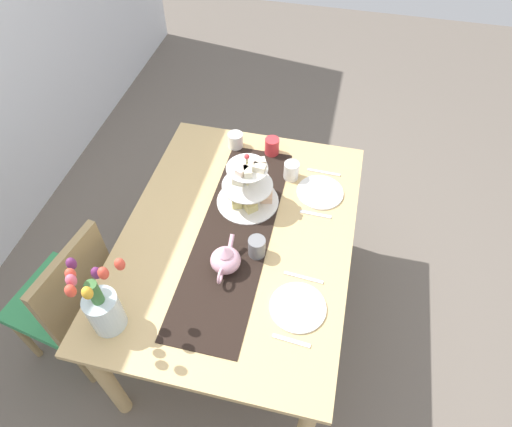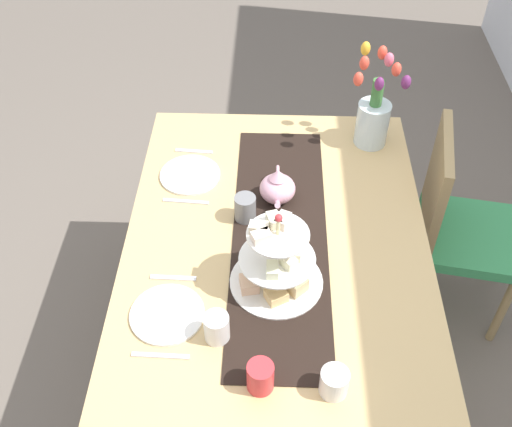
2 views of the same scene
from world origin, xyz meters
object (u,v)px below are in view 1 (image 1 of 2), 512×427
Objects in this scene: chair_left at (69,298)px; knife_right at (324,172)px; knife_left at (304,278)px; mug_grey at (257,247)px; tiered_cake_stand at (248,188)px; teapot at (225,260)px; tulip_vase at (102,306)px; fork_right at (316,214)px; fork_left at (291,341)px; dinner_plate_left at (298,307)px; mug_orange at (272,146)px; mug_white_text at (291,171)px; cream_jug at (236,140)px; dining_table at (238,249)px; dinner_plate_right at (320,192)px.

chair_left is 1.40m from knife_right.
mug_grey is (0.08, 0.22, 0.05)m from knife_left.
tiered_cake_stand is at bearing 41.93° from knife_left.
knife_right is (0.84, -1.08, 0.27)m from chair_left.
teapot is 0.52m from tulip_vase.
knife_right is 1.79× the size of mug_grey.
fork_right is at bearing 180.00° from knife_right.
tiered_cake_stand is 2.03× the size of fork_left.
dinner_plate_left is 2.42× the size of mug_orange.
chair_left is 6.07× the size of fork_left.
tulip_vase reaches higher than mug_white_text.
tulip_vase is 2.39× the size of knife_left.
fork_right is at bearing -43.76° from tulip_vase.
teapot is 2.80× the size of cream_jug.
fork_left is at bearing -153.28° from tiered_cake_stand.
dining_table is 3.49× the size of tulip_vase.
chair_left reaches higher than dinner_plate_right.
dinner_plate_right is 1.53× the size of fork_right.
tulip_vase reaches higher than mug_grey.
chair_left is 3.96× the size of dinner_plate_left.
tulip_vase reaches higher than tiered_cake_stand.
mug_orange is (0.16, 0.13, 0.00)m from mug_white_text.
knife_left is (0.29, 0.00, 0.00)m from fork_left.
cream_jug is 0.50× the size of knife_left.
mug_white_text is 1.00× the size of mug_orange.
tulip_vase reaches higher than fork_right.
dinner_plate_right is 0.18m from mug_white_text.
fork_left is (-0.09, -1.08, 0.27)m from chair_left.
tulip_vase is 1.77× the size of dinner_plate_left.
tulip_vase is at bearing 145.36° from dining_table.
dinner_plate_left is 1.53× the size of fork_right.
fork_right is 0.27m from mug_white_text.
dinner_plate_left is 1.35× the size of knife_left.
mug_grey is (-0.57, 0.22, 0.05)m from knife_right.
tulip_vase is at bearing 169.31° from cream_jug.
knife_right is at bearing -52.05° from chair_left.
chair_left is at bearing 100.23° from knife_left.
mug_white_text is (0.72, 0.16, 0.04)m from dinner_plate_left.
teapot is 0.36m from dinner_plate_left.
mug_grey is 1.00× the size of mug_orange.
cream_jug is 0.89m from knife_left.
tiered_cake_stand reaches higher than dinner_plate_left.
dining_table is at bearing 53.20° from mug_grey.
dinner_plate_left is at bearing -161.62° from mug_orange.
mug_white_text is at bearing 65.38° from dinner_plate_right.
tulip_vase is 4.28× the size of mug_orange.
knife_left is 0.65m from knife_right.
knife_left is 1.00× the size of knife_right.
teapot is 1.59× the size of fork_right.
tiered_cake_stand reaches higher than knife_left.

